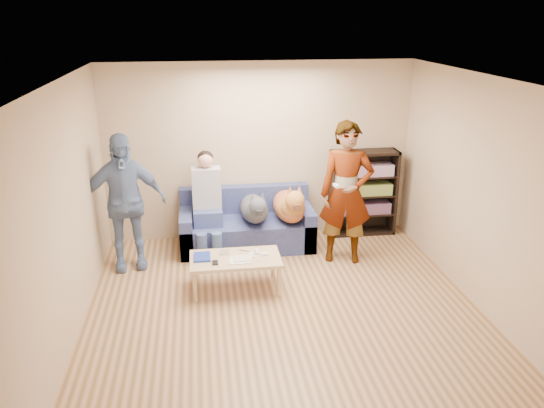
{
  "coord_description": "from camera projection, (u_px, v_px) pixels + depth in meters",
  "views": [
    {
      "loc": [
        -0.88,
        -5.02,
        3.23
      ],
      "look_at": [
        0.0,
        1.2,
        0.95
      ],
      "focal_mm": 35.0,
      "sensor_mm": 36.0,
      "label": 1
    }
  ],
  "objects": [
    {
      "name": "papers",
      "position": [
        240.0,
        260.0,
        6.35
      ],
      "size": [
        0.26,
        0.2,
        0.02
      ],
      "primitive_type": "cube",
      "color": "white",
      "rests_on": "coffee_table"
    },
    {
      "name": "controller_b",
      "position": [
        264.0,
        254.0,
        6.5
      ],
      "size": [
        0.09,
        0.06,
        0.03
      ],
      "primitive_type": "cube",
      "color": "white",
      "rests_on": "coffee_table"
    },
    {
      "name": "camera_silver",
      "position": [
        225.0,
        252.0,
        6.53
      ],
      "size": [
        0.11,
        0.06,
        0.05
      ],
      "primitive_type": "cube",
      "color": "silver",
      "rests_on": "coffee_table"
    },
    {
      "name": "person_standing_right",
      "position": [
        346.0,
        193.0,
        7.04
      ],
      "size": [
        0.79,
        0.6,
        1.93
      ],
      "primitive_type": "imported",
      "rotation": [
        0.0,
        0.0,
        -0.22
      ],
      "color": "gray",
      "rests_on": "ground"
    },
    {
      "name": "held_controller",
      "position": [
        336.0,
        186.0,
        6.76
      ],
      "size": [
        0.06,
        0.14,
        0.03
      ],
      "primitive_type": "cube",
      "rotation": [
        0.0,
        0.0,
        0.13
      ],
      "color": "white",
      "rests_on": "person_standing_right"
    },
    {
      "name": "notebook_blue",
      "position": [
        202.0,
        257.0,
        6.43
      ],
      "size": [
        0.2,
        0.26,
        0.03
      ],
      "primitive_type": "cube",
      "color": "navy",
      "rests_on": "coffee_table"
    },
    {
      "name": "magazine",
      "position": [
        242.0,
        258.0,
        6.37
      ],
      "size": [
        0.22,
        0.17,
        0.01
      ],
      "primitive_type": "cube",
      "color": "beige",
      "rests_on": "coffee_table"
    },
    {
      "name": "pen_orange",
      "position": [
        235.0,
        263.0,
        6.29
      ],
      "size": [
        0.13,
        0.06,
        0.01
      ],
      "primitive_type": "cylinder",
      "rotation": [
        0.0,
        1.57,
        0.35
      ],
      "color": "orange",
      "rests_on": "coffee_table"
    },
    {
      "name": "coffee_table",
      "position": [
        235.0,
        261.0,
        6.46
      ],
      "size": [
        1.1,
        0.6,
        0.42
      ],
      "color": "#DAAF86",
      "rests_on": "ground"
    },
    {
      "name": "ground",
      "position": [
        287.0,
        321.0,
        5.89
      ],
      "size": [
        5.0,
        5.0,
        0.0
      ],
      "primitive_type": "plane",
      "color": "brown",
      "rests_on": "ground"
    },
    {
      "name": "headphone_cup_a",
      "position": [
        252.0,
        257.0,
        6.44
      ],
      "size": [
        0.07,
        0.07,
        0.02
      ],
      "primitive_type": "cylinder",
      "color": "white",
      "rests_on": "coffee_table"
    },
    {
      "name": "wall_back",
      "position": [
        260.0,
        152.0,
        7.77
      ],
      "size": [
        4.5,
        0.0,
        4.5
      ],
      "primitive_type": "plane",
      "rotation": [
        1.57,
        0.0,
        0.0
      ],
      "color": "tan",
      "rests_on": "ground"
    },
    {
      "name": "blanket",
      "position": [
        293.0,
        214.0,
        7.61
      ],
      "size": [
        0.39,
        0.33,
        0.14
      ],
      "primitive_type": "ellipsoid",
      "color": "#A8A8AC",
      "rests_on": "sofa"
    },
    {
      "name": "sofa",
      "position": [
        246.0,
        227.0,
        7.71
      ],
      "size": [
        1.9,
        0.85,
        0.82
      ],
      "color": "#515B93",
      "rests_on": "ground"
    },
    {
      "name": "wall_front",
      "position": [
        360.0,
        360.0,
        3.12
      ],
      "size": [
        4.5,
        0.0,
        4.5
      ],
      "primitive_type": "plane",
      "rotation": [
        -1.57,
        0.0,
        0.0
      ],
      "color": "tan",
      "rests_on": "ground"
    },
    {
      "name": "dog_gray",
      "position": [
        255.0,
        209.0,
        7.45
      ],
      "size": [
        0.39,
        1.24,
        0.57
      ],
      "color": "#484A52",
      "rests_on": "sofa"
    },
    {
      "name": "wallet",
      "position": [
        215.0,
        263.0,
        6.29
      ],
      "size": [
        0.07,
        0.12,
        0.02
      ],
      "primitive_type": "cube",
      "color": "black",
      "rests_on": "coffee_table"
    },
    {
      "name": "ceiling",
      "position": [
        290.0,
        83.0,
        5.0
      ],
      "size": [
        5.0,
        5.0,
        0.0
      ],
      "primitive_type": "plane",
      "rotation": [
        3.14,
        0.0,
        0.0
      ],
      "color": "white",
      "rests_on": "ground"
    },
    {
      "name": "headphone_cup_b",
      "position": [
        251.0,
        254.0,
        6.52
      ],
      "size": [
        0.07,
        0.07,
        0.02
      ],
      "primitive_type": "cylinder",
      "color": "white",
      "rests_on": "coffee_table"
    },
    {
      "name": "person_seated",
      "position": [
        207.0,
        200.0,
        7.36
      ],
      "size": [
        0.4,
        0.73,
        1.47
      ],
      "color": "#3D4788",
      "rests_on": "sofa"
    },
    {
      "name": "person_standing_left",
      "position": [
        124.0,
        202.0,
        6.85
      ],
      "size": [
        1.13,
        0.61,
        1.83
      ],
      "primitive_type": "imported",
      "rotation": [
        0.0,
        0.0,
        0.16
      ],
      "color": "#6884A7",
      "rests_on": "ground"
    },
    {
      "name": "wall_right",
      "position": [
        493.0,
        201.0,
        5.74
      ],
      "size": [
        0.0,
        5.0,
        5.0
      ],
      "primitive_type": "plane",
      "rotation": [
        1.57,
        0.0,
        -1.57
      ],
      "color": "tan",
      "rests_on": "ground"
    },
    {
      "name": "wall_left",
      "position": [
        61.0,
        223.0,
        5.15
      ],
      "size": [
        0.0,
        5.0,
        5.0
      ],
      "primitive_type": "plane",
      "rotation": [
        1.57,
        0.0,
        1.57
      ],
      "color": "tan",
      "rests_on": "ground"
    },
    {
      "name": "bookshelf",
      "position": [
        363.0,
        191.0,
        8.03
      ],
      "size": [
        1.0,
        0.34,
        1.3
      ],
      "color": "black",
      "rests_on": "ground"
    },
    {
      "name": "pen_black",
      "position": [
        244.0,
        251.0,
        6.62
      ],
      "size": [
        0.13,
        0.08,
        0.01
      ],
      "primitive_type": "cylinder",
      "rotation": [
        0.0,
        1.57,
        -0.52
      ],
      "color": "black",
      "rests_on": "coffee_table"
    },
    {
      "name": "dog_tan",
      "position": [
        290.0,
        206.0,
        7.49
      ],
      "size": [
        0.44,
        1.18,
        0.64
      ],
      "color": "#B56B37",
      "rests_on": "sofa"
    },
    {
      "name": "controller_a",
      "position": [
        257.0,
        252.0,
        6.56
      ],
      "size": [
        0.04,
        0.13,
        0.03
      ],
      "primitive_type": "cube",
      "color": "silver",
      "rests_on": "coffee_table"
    }
  ]
}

